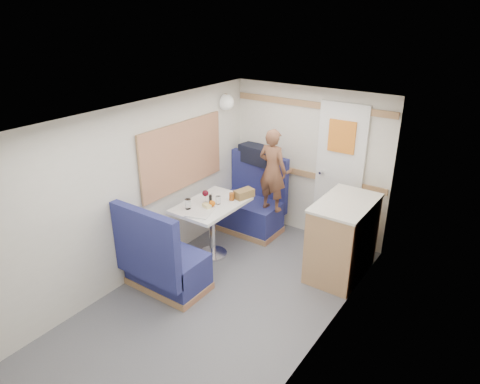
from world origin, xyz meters
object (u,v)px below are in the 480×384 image
Objects in this scene: orange_fruit at (212,204)px; tumbler_right at (218,200)px; tray at (201,212)px; tumbler_left at (188,204)px; dome_light at (226,102)px; beer_glass at (232,197)px; bread_loaf at (244,194)px; pepper_grinder at (210,199)px; bench_far at (251,209)px; salt_grinder at (212,196)px; dinette_table at (212,215)px; person at (272,170)px; cheese_block at (207,206)px; bench_near at (163,266)px; galley_counter at (342,238)px; wine_glass at (205,194)px.

tumbler_right reaches higher than orange_fruit.
tray is 2.89× the size of tumbler_left.
dome_light is 2.07× the size of beer_glass.
bread_loaf is at bearing 74.42° from tray.
pepper_grinder reaches higher than tray.
bench_far is 4.26× the size of bread_loaf.
dinette_table is at bearing -54.35° from salt_grinder.
pepper_grinder is 0.39× the size of bread_loaf.
tumbler_left is at bearing -96.77° from bench_far.
person is 1.12m from tray.
bench_far is at bearing 102.68° from beer_glass.
cheese_block is at bearing 92.42° from tray.
bench_near reaches higher than galley_counter.
cheese_block is at bearing 35.09° from tumbler_left.
tumbler_left is (-0.07, -0.24, -0.06)m from wine_glass.
dinette_table is 0.85× the size of person.
orange_fruit is 0.68× the size of cheese_block.
bench_far reaches higher than galley_counter.
bread_loaf is at bearing -171.74° from galley_counter.
cheese_block is 0.22m from tumbler_left.
dome_light is 1.81× the size of cheese_block.
salt_grinder is at bearing -67.06° from dome_light.
tray is (0.05, -1.12, 0.43)m from bench_far.
person is 9.06× the size of tumbler_left.
tumbler_left is (-0.52, -1.04, -0.21)m from person.
person is at bearing 60.87° from wine_glass.
salt_grinder is at bearing -95.53° from bench_far.
orange_fruit is at bearing 83.73° from bench_near.
galley_counter is at bearing 171.71° from person.
wine_glass is at bearing -151.12° from dinette_table.
bread_loaf is (-1.24, -0.18, 0.31)m from galley_counter.
orange_fruit reaches higher than cheese_block.
bench_far is 14.03× the size of orange_fruit.
beer_glass reaches higher than salt_grinder.
cheese_block is 0.93× the size of tumbler_left.
tumbler_left reaches higher than cheese_block.
person is at bearing 63.32° from dinette_table.
salt_grinder is at bearing -153.00° from beer_glass.
tumbler_left is (-0.13, -0.27, 0.21)m from dinette_table.
tumbler_left is (-0.13, 0.60, 0.48)m from bench_near.
beer_glass is 1.11× the size of salt_grinder.
tumbler_left reaches higher than beer_glass.
bench_near reaches higher than orange_fruit.
beer_glass is (0.10, 0.48, 0.04)m from tray.
tray is at bearing -64.10° from wine_glass.
galley_counter is 0.85× the size of person.
wine_glass is (-0.06, -0.90, 0.54)m from bench_far.
bench_far is 1.11m from cheese_block.
bench_far is (-0.00, 0.86, -0.27)m from dinette_table.
cheese_block is at bearing -65.72° from pepper_grinder.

